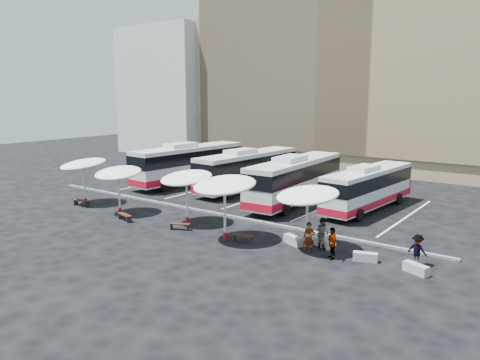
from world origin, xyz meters
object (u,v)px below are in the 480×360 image
Objects in this scene: wood_bench_3 at (243,237)px; conc_bench_3 at (416,269)px; bus_0 at (189,163)px; sunshade_2 at (186,178)px; sunshade_0 at (83,164)px; sunshade_1 at (118,173)px; sunshade_4 at (308,195)px; conc_bench_0 at (293,240)px; passenger_3 at (418,250)px; bus_2 at (296,178)px; wood_bench_0 at (81,201)px; wood_bench_1 at (125,216)px; passenger_2 at (332,243)px; passenger_0 at (309,238)px; sunshade_3 at (225,185)px; passenger_1 at (322,233)px; bus_1 at (248,169)px; wood_bench_2 at (180,225)px; conc_bench_2 at (365,257)px; bus_3 at (368,187)px.

conc_bench_3 is at bearing 5.88° from wood_bench_3.
sunshade_2 is (9.46, -10.61, 1.02)m from bus_0.
sunshade_0 is 16.16m from wood_bench_3.
sunshade_1 is 0.88× the size of sunshade_4.
sunshade_1 is 14.18m from conc_bench_0.
bus_2 is at bearing -22.76° from passenger_3.
conc_bench_0 is (18.01, 1.48, -0.11)m from wood_bench_0.
wood_bench_1 is 14.83m from passenger_2.
passenger_0 is 1.45m from passenger_2.
passenger_1 is (5.39, 1.99, -2.42)m from sunshade_3.
sunshade_0 reaches higher than sunshade_1.
bus_0 is 14.03m from wood_bench_1.
bus_1 is at bearing 124.19° from wood_bench_3.
passenger_3 is at bearing 10.05° from wood_bench_2.
bus_0 is 3.14× the size of sunshade_3.
wood_bench_3 is at bearing -2.25° from sunshade_0.
passenger_3 reaches higher than conc_bench_3.
passenger_3 is at bearing 22.68° from conc_bench_2.
bus_0 is 8.47× the size of wood_bench_1.
passenger_0 is at bearing -0.01° from sunshade_0.
sunshade_1 reaches higher than passenger_0.
sunshade_4 is 3.57× the size of conc_bench_3.
passenger_0 is at bearing 1.47° from sunshade_1.
bus_1 is 9.44× the size of conc_bench_3.
bus_3 reaches higher than wood_bench_3.
wood_bench_1 is 19.04m from conc_bench_3.
sunshade_2 is 11.15m from passenger_2.
passenger_3 is at bearing -52.21° from bus_3.
wood_bench_2 is at bearing -45.67° from bus_0.
wood_bench_0 is 22.45m from conc_bench_2.
bus_3 reaches higher than passenger_1.
passenger_2 reaches higher than wood_bench_0.
wood_bench_2 is at bearing 162.50° from passenger_0.
conc_bench_0 is at bearing -87.12° from bus_3.
sunshade_3 is at bearing -0.42° from wood_bench_0.
bus_1 is at bearing 134.91° from conc_bench_0.
sunshade_1 is at bearing -175.35° from conc_bench_0.
bus_0 is 6.45m from bus_1.
wood_bench_1 is 0.88× the size of passenger_0.
wood_bench_2 is at bearing -117.28° from bus_3.
passenger_3 is at bearing 64.50° from passenger_2.
bus_1 reaches higher than wood_bench_1.
bus_1 is 15.87m from conc_bench_0.
conc_bench_3 is (12.15, -9.62, -1.74)m from bus_2.
sunshade_2 is 9.74m from passenger_0.
wood_bench_1 is (-6.78, -11.59, -1.64)m from bus_2.
bus_2 reaches higher than wood_bench_3.
sunshade_1 is at bearing -177.91° from conc_bench_3.
bus_1 reaches higher than sunshade_0.
sunshade_2 is 6.21m from wood_bench_3.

